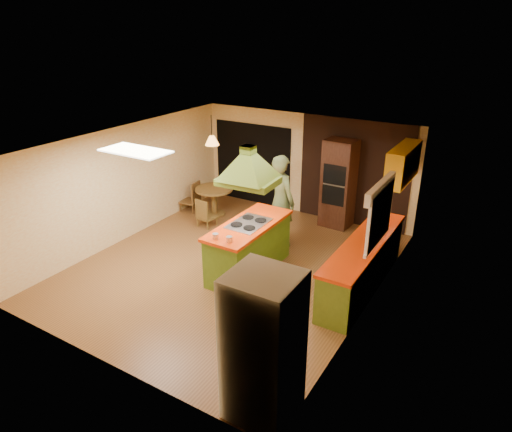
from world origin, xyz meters
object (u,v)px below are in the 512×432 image
Objects in this scene: man at (281,201)px; dining_table at (214,196)px; canister_large at (377,219)px; kitchen_island at (249,247)px; refrigerator at (263,347)px; wall_oven at (339,184)px.

dining_table is (-2.17, 0.57, -0.51)m from man.
man is 2.07m from canister_large.
dining_table is at bearing 3.70° from man.
refrigerator reaches higher than kitchen_island.
dining_table is at bearing 130.81° from refrigerator.
dining_table is at bearing -157.45° from wall_oven.
wall_oven reaches higher than dining_table.
refrigerator reaches higher than dining_table.
refrigerator is 0.94× the size of wall_oven.
refrigerator is (1.98, -2.86, 0.47)m from kitchen_island.
man is 1.02× the size of refrigerator.
man is 8.34× the size of canister_large.
wall_oven reaches higher than refrigerator.
canister_large is (4.24, -0.53, 0.55)m from dining_table.
wall_oven reaches higher than man.
man is 1.70m from wall_oven.
refrigerator is (2.03, -4.22, -0.02)m from man.
canister_large reaches higher than kitchen_island.
refrigerator is 4.26m from canister_large.
wall_oven reaches higher than kitchen_island.
kitchen_island is at bearing 110.46° from man.
man is at bearing 115.25° from refrigerator.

